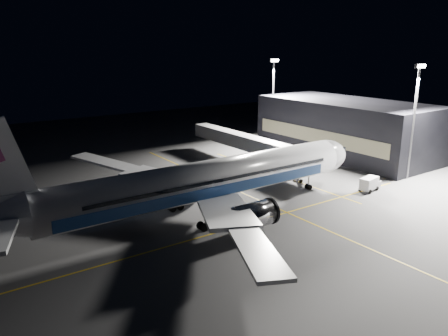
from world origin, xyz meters
TOP-DOWN VIEW (x-y plane):
  - ground at (0.00, 0.00)m, footprint 200.00×200.00m
  - guide_line_main at (10.00, 0.00)m, footprint 0.25×80.00m
  - guide_line_cross at (0.00, -6.00)m, footprint 70.00×0.25m
  - guide_line_side at (22.00, 10.00)m, footprint 0.25×40.00m
  - airliner at (-1.08, 0.00)m, footprint 61.48×54.22m
  - terminal at (45.98, 14.00)m, footprint 18.12×40.00m
  - jet_bridge at (22.00, 18.06)m, footprint 3.60×34.40m
  - floodlight_mast_north at (40.00, 31.99)m, footprint 2.40×0.68m
  - floodlight_mast_south at (40.00, -6.01)m, footprint 2.40×0.67m
  - service_truck at (28.56, -6.45)m, footprint 4.88×2.65m
  - baggage_tug at (-8.25, 17.46)m, footprint 2.76×2.49m
  - safety_cone_a at (6.00, 4.00)m, footprint 0.40×0.40m
  - safety_cone_b at (6.00, 5.77)m, footprint 0.43×0.43m
  - safety_cone_c at (1.04, 14.00)m, footprint 0.36×0.36m

SIDE VIEW (x-z plane):
  - ground at x=0.00m, z-range 0.00..0.00m
  - guide_line_main at x=10.00m, z-range 0.00..0.01m
  - guide_line_cross at x=0.00m, z-range 0.00..0.01m
  - guide_line_side at x=22.00m, z-range 0.00..0.01m
  - safety_cone_c at x=1.04m, z-range 0.00..0.54m
  - safety_cone_a at x=6.00m, z-range 0.00..0.59m
  - safety_cone_b at x=6.00m, z-range 0.00..0.65m
  - baggage_tug at x=-8.25m, z-range -0.06..1.59m
  - service_truck at x=28.56m, z-range 0.08..2.45m
  - jet_bridge at x=22.00m, z-range 1.43..7.73m
  - airliner at x=-1.08m, z-range -3.16..13.48m
  - terminal at x=45.98m, z-range 0.00..12.00m
  - floodlight_mast_north at x=40.00m, z-range 2.02..22.72m
  - floodlight_mast_south at x=40.00m, z-range 2.02..22.72m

